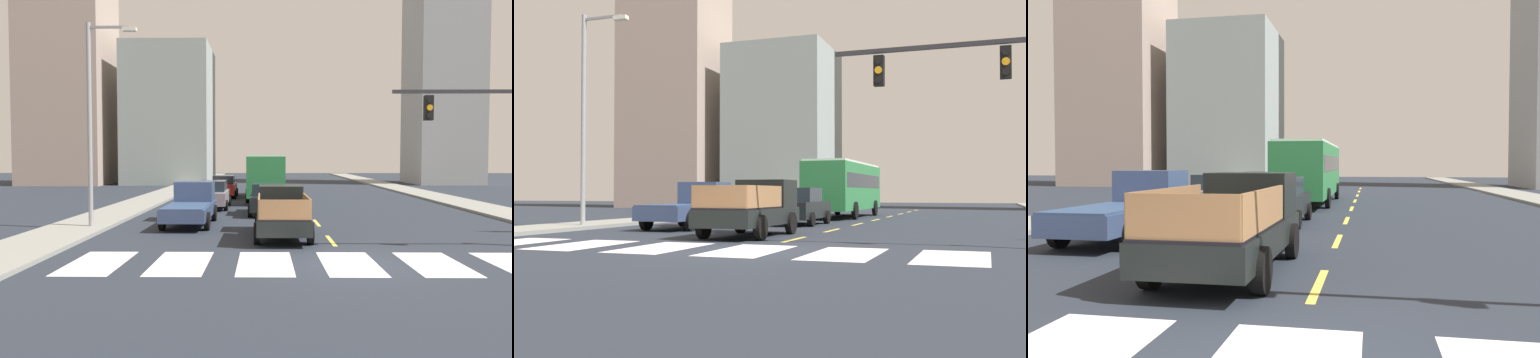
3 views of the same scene
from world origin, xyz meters
The scene contains 17 objects.
sidewalk_left centered at (-10.78, 18.00, 0.07)m, with size 2.86×110.00×0.15m, color gray.
lane_dash_0 centered at (0.00, 4.00, 0.00)m, with size 0.16×2.40×0.01m, color #E1C84B.
lane_dash_1 centered at (0.00, 9.00, 0.00)m, with size 0.16×2.40×0.01m, color #E1C84B.
lane_dash_2 centered at (0.00, 14.00, 0.00)m, with size 0.16×2.40×0.01m, color #E1C84B.
lane_dash_3 centered at (0.00, 19.00, 0.00)m, with size 0.16×2.40×0.01m, color #E1C84B.
lane_dash_4 centered at (0.00, 24.00, 0.00)m, with size 0.16×2.40×0.01m, color #E1C84B.
lane_dash_5 centered at (0.00, 29.00, 0.00)m, with size 0.16×2.40×0.01m, color #E1C84B.
lane_dash_6 centered at (0.00, 34.00, 0.00)m, with size 0.16×2.40×0.01m, color #E1C84B.
lane_dash_7 centered at (0.00, 39.00, 0.00)m, with size 0.16×2.40×0.01m, color #E1C84B.
pickup_stakebed centered at (-1.84, 5.21, 0.94)m, with size 2.18×5.20×1.96m.
pickup_dark centered at (-6.00, 8.65, 0.92)m, with size 2.18×5.20×1.96m.
city_bus centered at (-2.41, 21.98, 1.95)m, with size 2.72×10.80×3.32m.
sedan_near_left centered at (-2.38, 12.54, 0.86)m, with size 2.02×4.40×1.72m.
sedan_near_right centered at (-5.63, 23.71, 0.86)m, with size 2.02×4.40×1.72m.
sedan_mid centered at (-5.68, 15.56, 0.86)m, with size 2.02×4.40×1.72m.
block_mid_left centered at (-24.88, 41.81, 16.42)m, with size 9.25×8.46×32.84m, color #A69285.
block_mid_right centered at (-13.59, 43.79, 7.99)m, with size 9.70×9.94×15.99m, color #909D9A.
Camera 3 is at (0.91, -4.43, 2.15)m, focal length 33.56 mm.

